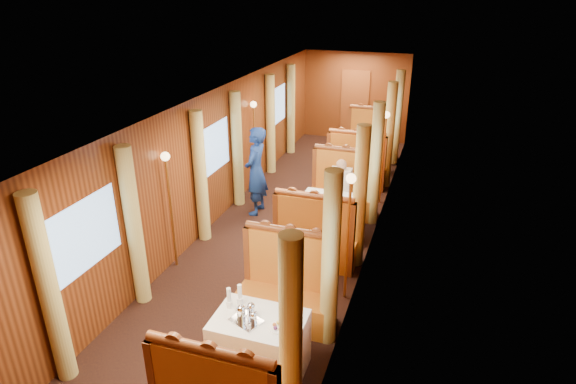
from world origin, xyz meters
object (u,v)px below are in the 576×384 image
at_px(table_near, 260,345).
at_px(banquette_far_aft, 371,142).
at_px(passenger, 340,183).
at_px(table_far, 364,156).
at_px(rose_vase_mid, 332,189).
at_px(banquette_far_fwd, 356,168).
at_px(fruit_plate, 279,327).
at_px(banquette_mid_fwd, 316,241).
at_px(teapot_left, 241,314).
at_px(tea_tray, 246,321).
at_px(banquette_mid_aft, 342,193).
at_px(teapot_right, 254,319).
at_px(banquette_near_aft, 287,293).
at_px(teapot_back, 251,311).
at_px(rose_vase_far, 364,134).
at_px(table_mid, 330,217).
at_px(steward, 256,171).

xyz_separation_m(table_near, banquette_far_aft, (0.00, 8.01, 0.05)).
bearing_deg(passenger, table_far, 90.00).
xyz_separation_m(table_near, rose_vase_mid, (0.00, 3.49, 0.55)).
relative_size(banquette_far_fwd, rose_vase_mid, 3.72).
bearing_deg(fruit_plate, banquette_mid_fwd, 96.04).
xyz_separation_m(rose_vase_mid, passenger, (-0.00, 0.76, -0.19)).
bearing_deg(rose_vase_mid, teapot_left, -93.04).
relative_size(banquette_far_aft, tea_tray, 3.94).
height_order(banquette_mid_aft, passenger, banquette_mid_aft).
relative_size(banquette_far_fwd, teapot_right, 9.91).
bearing_deg(teapot_left, fruit_plate, 22.22).
bearing_deg(banquette_near_aft, teapot_left, -99.68).
relative_size(banquette_far_aft, teapot_left, 7.67).
relative_size(banquette_near_aft, tea_tray, 3.94).
distance_m(banquette_near_aft, passenger, 3.25).
xyz_separation_m(table_near, teapot_back, (-0.11, 0.03, 0.44)).
distance_m(table_near, banquette_mid_aft, 4.51).
distance_m(tea_tray, rose_vase_mid, 3.58).
relative_size(table_far, rose_vase_far, 2.92).
bearing_deg(rose_vase_mid, banquette_far_fwd, 90.11).
bearing_deg(table_mid, passenger, 90.00).
distance_m(teapot_right, teapot_back, 0.14).
relative_size(table_far, banquette_far_aft, 0.78).
xyz_separation_m(banquette_near_aft, banquette_mid_fwd, (0.00, 1.47, 0.00)).
relative_size(tea_tray, teapot_left, 1.95).
distance_m(table_far, tea_tray, 7.09).
distance_m(banquette_far_fwd, teapot_right, 6.08).
height_order(fruit_plate, rose_vase_far, rose_vase_far).
bearing_deg(banquette_mid_fwd, teapot_left, -94.14).
relative_size(table_far, teapot_back, 6.67).
bearing_deg(banquette_mid_aft, table_mid, -90.00).
relative_size(teapot_right, fruit_plate, 0.61).
xyz_separation_m(table_far, banquette_far_fwd, (0.00, -1.01, 0.05)).
relative_size(rose_vase_mid, passenger, 0.47).
relative_size(teapot_left, fruit_plate, 0.79).
xyz_separation_m(teapot_left, teapot_right, (0.15, -0.01, -0.02)).
bearing_deg(banquette_near_aft, steward, 118.55).
relative_size(banquette_near_aft, teapot_back, 8.51).
height_order(teapot_right, rose_vase_mid, rose_vase_mid).
xyz_separation_m(table_near, steward, (-1.62, 4.00, 0.51)).
xyz_separation_m(banquette_near_aft, teapot_left, (-0.18, -1.08, 0.40)).
relative_size(table_mid, steward, 0.60).
bearing_deg(banquette_mid_aft, teapot_back, -91.36).
height_order(banquette_near_aft, steward, steward).
height_order(teapot_right, teapot_back, teapot_back).
xyz_separation_m(tea_tray, passenger, (0.13, 4.33, -0.02)).
distance_m(banquette_mid_aft, banquette_far_fwd, 1.47).
relative_size(banquette_mid_fwd, tea_tray, 3.94).
relative_size(rose_vase_mid, steward, 0.20).
xyz_separation_m(banquette_near_aft, teapot_back, (-0.11, -0.98, 0.39)).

